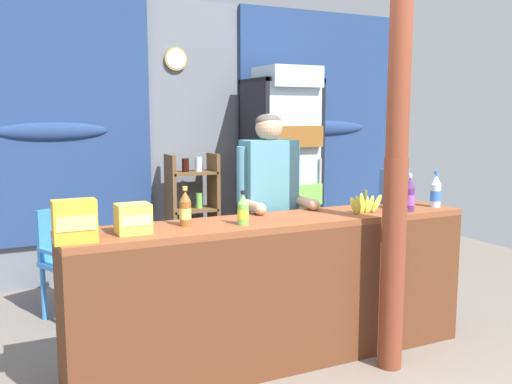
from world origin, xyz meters
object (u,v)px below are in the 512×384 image
(timber_post, at_px, (396,168))
(shopkeeper, at_px, (269,199))
(stall_counter, at_px, (284,280))
(soda_bottle_iced_tea, at_px, (185,209))
(plastic_lawn_chair, at_px, (72,255))
(banana_bunch, at_px, (364,204))
(soda_bottle_lime_soda, at_px, (243,210))
(bottle_shelf_rack, at_px, (193,213))
(soda_bottle_orange_soda, at_px, (392,189))
(snack_box_biscuit, at_px, (394,186))
(soda_bottle_grape_soda, at_px, (409,195))
(snack_box_choco_powder, at_px, (75,221))
(snack_box_instant_noodle, at_px, (133,219))
(drink_fridge, at_px, (282,162))
(soda_bottle_water, at_px, (436,192))

(timber_post, distance_m, shopkeeper, 0.97)
(stall_counter, bearing_deg, shopkeeper, 72.63)
(stall_counter, relative_size, shopkeeper, 1.66)
(timber_post, distance_m, soda_bottle_iced_tea, 1.29)
(plastic_lawn_chair, height_order, banana_bunch, banana_bunch)
(soda_bottle_lime_soda, height_order, banana_bunch, soda_bottle_lime_soda)
(bottle_shelf_rack, height_order, plastic_lawn_chair, bottle_shelf_rack)
(shopkeeper, relative_size, soda_bottle_orange_soda, 5.01)
(snack_box_biscuit, bearing_deg, soda_bottle_lime_soda, -169.30)
(soda_bottle_grape_soda, relative_size, snack_box_biscuit, 1.02)
(timber_post, relative_size, snack_box_choco_powder, 11.90)
(snack_box_instant_noodle, relative_size, snack_box_choco_powder, 0.82)
(snack_box_instant_noodle, relative_size, snack_box_biscuit, 0.73)
(shopkeeper, distance_m, snack_box_choco_powder, 1.51)
(snack_box_choco_powder, bearing_deg, soda_bottle_iced_tea, 15.07)
(drink_fridge, height_order, snack_box_choco_powder, drink_fridge)
(snack_box_instant_noodle, bearing_deg, soda_bottle_water, -1.30)
(soda_bottle_lime_soda, bearing_deg, snack_box_choco_powder, -176.59)
(shopkeeper, bearing_deg, plastic_lawn_chair, 141.28)
(stall_counter, bearing_deg, soda_bottle_orange_soda, 6.38)
(bottle_shelf_rack, xyz_separation_m, soda_bottle_iced_tea, (-0.75, -2.01, 0.40))
(bottle_shelf_rack, height_order, soda_bottle_lime_soda, bottle_shelf_rack)
(shopkeeper, height_order, soda_bottle_grape_soda, shopkeeper)
(soda_bottle_lime_soda, distance_m, soda_bottle_water, 1.49)
(snack_box_choco_powder, bearing_deg, banana_bunch, 1.82)
(soda_bottle_lime_soda, xyz_separation_m, snack_box_biscuit, (1.34, 0.25, 0.04))
(stall_counter, xyz_separation_m, soda_bottle_grape_soda, (0.93, -0.05, 0.48))
(timber_post, height_order, snack_box_choco_powder, timber_post)
(soda_bottle_orange_soda, distance_m, snack_box_biscuit, 0.23)
(stall_counter, height_order, soda_bottle_lime_soda, soda_bottle_lime_soda)
(shopkeeper, height_order, soda_bottle_iced_tea, shopkeeper)
(soda_bottle_orange_soda, xyz_separation_m, soda_bottle_water, (0.31, -0.09, -0.03))
(stall_counter, bearing_deg, snack_box_biscuit, 14.23)
(soda_bottle_orange_soda, height_order, snack_box_instant_noodle, soda_bottle_orange_soda)
(plastic_lawn_chair, height_order, soda_bottle_water, soda_bottle_water)
(bottle_shelf_rack, height_order, snack_box_biscuit, bottle_shelf_rack)
(bottle_shelf_rack, bearing_deg, snack_box_instant_noodle, -117.30)
(plastic_lawn_chair, xyz_separation_m, snack_box_instant_noodle, (0.14, -1.44, 0.52))
(stall_counter, xyz_separation_m, snack_box_choco_powder, (-1.24, -0.04, 0.48))
(stall_counter, relative_size, snack_box_choco_powder, 11.87)
(drink_fridge, distance_m, soda_bottle_grape_soda, 2.00)
(soda_bottle_water, bearing_deg, snack_box_choco_powder, -178.80)
(bottle_shelf_rack, xyz_separation_m, banana_bunch, (0.45, -2.13, 0.36))
(shopkeeper, height_order, soda_bottle_orange_soda, shopkeeper)
(drink_fridge, height_order, bottle_shelf_rack, drink_fridge)
(shopkeeper, relative_size, snack_box_instant_noodle, 8.69)
(soda_bottle_grape_soda, relative_size, snack_box_choco_powder, 1.15)
(bottle_shelf_rack, relative_size, snack_box_biscuit, 4.79)
(drink_fridge, distance_m, snack_box_instant_noodle, 2.71)
(drink_fridge, bearing_deg, soda_bottle_water, -84.52)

